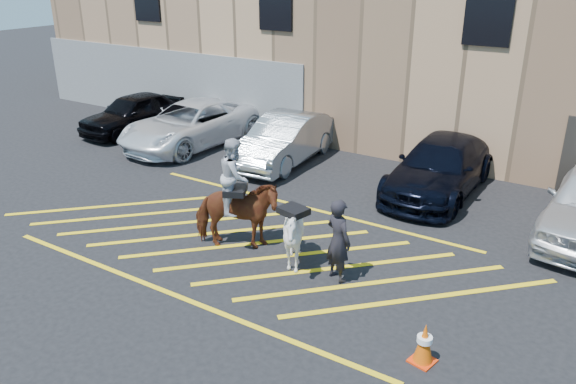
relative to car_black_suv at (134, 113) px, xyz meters
The scene contains 11 objects.
ground 10.35m from the car_black_suv, 28.23° to the right, with size 90.00×90.00×0.00m, color black.
car_black_suv is the anchor object (origin of this frame).
car_white_pickup 2.95m from the car_black_suv, ahead, with size 2.51×5.45×1.51m, color white.
car_silver_sedan 6.72m from the car_black_suv, ahead, with size 1.61×4.62×1.52m, color #929AA0.
car_blue_suv 11.74m from the car_black_suv, ahead, with size 2.07×5.10×1.48m, color black.
handler 12.74m from the car_black_suv, 25.24° to the right, with size 0.64×0.42×1.76m, color black.
warehouse 11.90m from the car_black_suv, 38.06° to the left, with size 32.42×10.20×7.30m.
hatching_zone 10.49m from the car_black_suv, 29.68° to the right, with size 12.60×5.12×0.01m.
mounted_bay 10.50m from the car_black_suv, 31.26° to the right, with size 2.16×1.67×2.59m.
saddled_white 11.85m from the car_black_suv, 27.62° to the right, with size 1.47×1.58×1.47m.
traffic_cone 15.57m from the car_black_suv, 26.68° to the right, with size 0.45×0.45×0.73m.
Camera 1 is at (6.91, -9.54, 6.06)m, focal length 35.00 mm.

